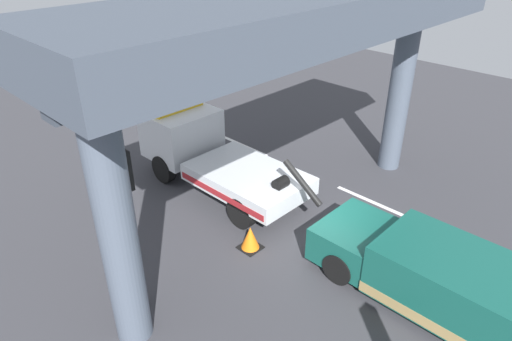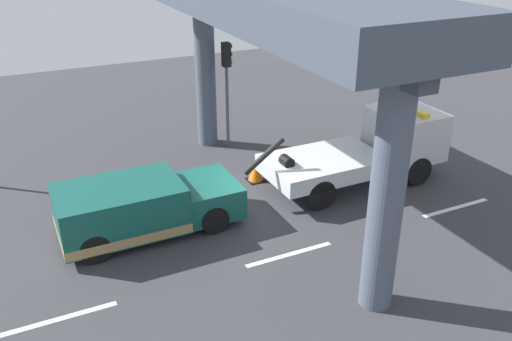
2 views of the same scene
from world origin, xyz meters
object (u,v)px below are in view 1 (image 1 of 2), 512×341
(tow_truck_white, at_px, (208,152))
(traffic_cone_orange, at_px, (250,238))
(towed_van_green, at_px, (428,274))
(traffic_light_far, at_px, (126,199))

(tow_truck_white, relative_size, traffic_cone_orange, 10.24)
(tow_truck_white, xyz_separation_m, towed_van_green, (-8.05, -0.01, -0.42))
(traffic_light_far, bearing_deg, tow_truck_white, -56.43)
(towed_van_green, relative_size, traffic_light_far, 1.27)
(tow_truck_white, relative_size, traffic_light_far, 1.76)
(traffic_light_far, distance_m, traffic_cone_orange, 4.27)
(tow_truck_white, height_order, traffic_light_far, traffic_light_far)
(towed_van_green, relative_size, traffic_cone_orange, 7.34)
(towed_van_green, bearing_deg, tow_truck_white, 0.05)
(towed_van_green, distance_m, traffic_light_far, 7.21)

